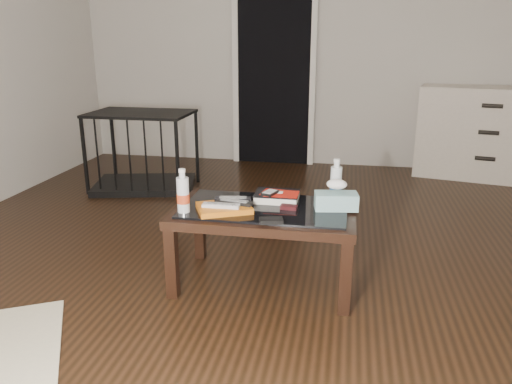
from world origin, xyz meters
TOP-DOWN VIEW (x-y plane):
  - ground at (0.00, 0.00)m, footprint 5.00×5.00m
  - doorway at (-0.40, 2.47)m, footprint 0.90×0.08m
  - coffee_table at (-0.01, -0.41)m, footprint 1.00×0.60m
  - dresser at (1.72, 2.23)m, footprint 1.28×0.74m
  - pet_crate at (-1.43, 1.24)m, footprint 1.01×0.79m
  - magazines at (-0.22, -0.52)m, footprint 0.34×0.31m
  - remote_silver at (-0.22, -0.55)m, footprint 0.20×0.05m
  - remote_black_front at (-0.16, -0.48)m, footprint 0.21×0.09m
  - remote_black_back at (-0.19, -0.43)m, footprint 0.21×0.08m
  - textbook at (0.04, -0.29)m, footprint 0.25×0.20m
  - dvd_mailers at (0.05, -0.30)m, footprint 0.21×0.16m
  - ipod at (0.01, -0.34)m, footprint 0.10×0.12m
  - flip_phone at (0.13, -0.43)m, footprint 0.09×0.06m
  - wallet at (0.06, -0.65)m, footprint 0.13×0.10m
  - water_bottle_left at (-0.42, -0.57)m, footprint 0.07×0.07m
  - water_bottle_right at (0.37, -0.19)m, footprint 0.08×0.08m
  - tissue_box at (0.38, -0.37)m, footprint 0.25×0.15m

SIDE VIEW (x-z plane):
  - ground at x=0.00m, z-range 0.00..0.00m
  - pet_crate at x=-1.43m, z-range -0.12..0.59m
  - coffee_table at x=-0.01m, z-range 0.17..0.63m
  - dresser at x=1.72m, z-range 0.00..0.90m
  - wallet at x=0.06m, z-range 0.46..0.48m
  - flip_phone at x=0.13m, z-range 0.46..0.48m
  - magazines at x=-0.22m, z-range 0.46..0.49m
  - textbook at x=0.04m, z-range 0.46..0.51m
  - remote_silver at x=-0.22m, z-range 0.49..0.51m
  - remote_black_front at x=-0.16m, z-range 0.49..0.51m
  - remote_black_back at x=-0.19m, z-range 0.49..0.51m
  - tissue_box at x=0.38m, z-range 0.46..0.55m
  - dvd_mailers at x=0.05m, z-range 0.51..0.51m
  - ipod at x=0.01m, z-range 0.51..0.53m
  - water_bottle_left at x=-0.42m, z-range 0.46..0.70m
  - water_bottle_right at x=0.37m, z-range 0.46..0.70m
  - doorway at x=-0.40m, z-range -0.01..2.06m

